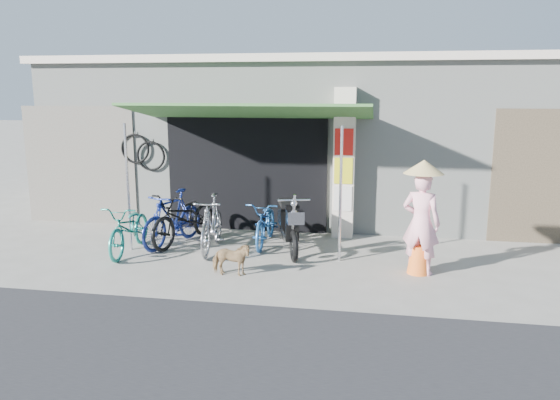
% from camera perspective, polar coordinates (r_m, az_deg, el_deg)
% --- Properties ---
extents(ground, '(80.00, 80.00, 0.00)m').
position_cam_1_polar(ground, '(9.09, 0.14, -7.47)').
color(ground, gray).
rests_on(ground, ground).
extents(bicycle_shop, '(12.30, 5.30, 3.66)m').
position_cam_1_polar(bicycle_shop, '(13.69, 3.84, 6.76)').
color(bicycle_shop, '#A9AEA6').
rests_on(bicycle_shop, ground).
extents(shop_pillar, '(0.42, 0.44, 3.00)m').
position_cam_1_polar(shop_pillar, '(11.03, 6.72, 3.82)').
color(shop_pillar, beige).
rests_on(shop_pillar, ground).
extents(awning, '(4.60, 1.88, 2.72)m').
position_cam_1_polar(awning, '(10.39, -3.26, 9.03)').
color(awning, '#32632C').
rests_on(awning, ground).
extents(neighbour_left, '(2.60, 0.06, 2.60)m').
position_cam_1_polar(neighbour_left, '(12.93, -20.16, 3.43)').
color(neighbour_left, '#6B665B').
rests_on(neighbour_left, ground).
extents(bike_teal, '(0.73, 1.80, 0.93)m').
position_cam_1_polar(bike_teal, '(10.36, -15.42, -2.84)').
color(bike_teal, '#1C8271').
rests_on(bike_teal, ground).
extents(bike_blue, '(1.00, 1.84, 1.06)m').
position_cam_1_polar(bike_blue, '(10.65, -11.15, -1.89)').
color(bike_blue, navy).
rests_on(bike_blue, ground).
extents(bike_black, '(1.21, 2.07, 1.03)m').
position_cam_1_polar(bike_black, '(10.76, -9.91, -1.80)').
color(bike_black, black).
rests_on(bike_black, ground).
extents(bike_silver, '(0.64, 1.77, 1.04)m').
position_cam_1_polar(bike_silver, '(10.16, -7.16, -2.46)').
color(bike_silver, '#A9A9AE').
rests_on(bike_silver, ground).
extents(bike_navy, '(0.62, 1.70, 0.89)m').
position_cam_1_polar(bike_navy, '(10.51, -1.46, -2.34)').
color(bike_navy, '#21579B').
rests_on(bike_navy, ground).
extents(street_dog, '(0.66, 0.31, 0.55)m').
position_cam_1_polar(street_dog, '(8.85, -5.15, -6.18)').
color(street_dog, tan).
rests_on(street_dog, ground).
extents(moped, '(0.79, 1.93, 1.12)m').
position_cam_1_polar(moped, '(10.14, 0.91, -2.48)').
color(moped, black).
rests_on(moped, ground).
extents(nun, '(0.72, 0.64, 1.87)m').
position_cam_1_polar(nun, '(9.05, 14.54, -1.90)').
color(nun, '#FEABBB').
rests_on(nun, ground).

